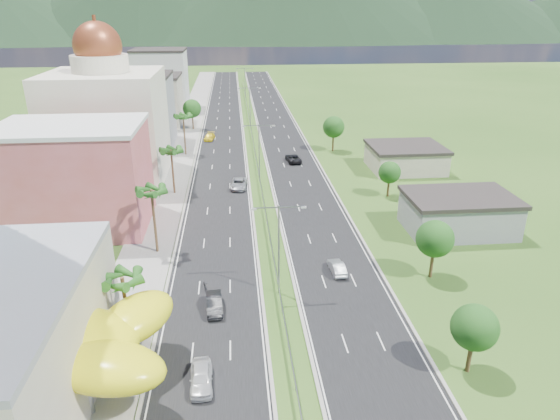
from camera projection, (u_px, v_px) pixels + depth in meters
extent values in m
plane|color=#2D5119|center=(288.00, 347.00, 49.02)|extent=(500.00, 500.00, 0.00)
cube|color=black|center=(223.00, 133.00, 131.23)|extent=(11.00, 260.00, 0.04)
cube|color=black|center=(279.00, 132.00, 132.53)|extent=(11.00, 260.00, 0.04)
cube|color=gray|center=(186.00, 133.00, 130.39)|extent=(7.00, 260.00, 0.12)
cube|color=gray|center=(254.00, 148.00, 115.08)|extent=(0.08, 216.00, 0.28)
cube|color=gray|center=(243.00, 85.00, 209.10)|extent=(0.10, 0.12, 0.70)
cylinder|color=gray|center=(279.00, 251.00, 56.13)|extent=(0.20, 0.20, 11.00)
cube|color=gray|center=(266.00, 208.00, 53.99)|extent=(2.88, 0.12, 0.12)
cube|color=gray|center=(292.00, 207.00, 54.24)|extent=(2.88, 0.12, 0.12)
cube|color=silver|center=(254.00, 209.00, 53.92)|extent=(0.60, 0.25, 0.18)
cube|color=silver|center=(304.00, 207.00, 54.39)|extent=(0.60, 0.25, 0.18)
cylinder|color=gray|center=(259.00, 154.00, 92.96)|extent=(0.20, 0.20, 11.00)
cube|color=gray|center=(251.00, 126.00, 90.82)|extent=(2.88, 0.12, 0.12)
cube|color=gray|center=(267.00, 125.00, 91.07)|extent=(2.88, 0.12, 0.12)
cube|color=silver|center=(244.00, 126.00, 90.75)|extent=(0.60, 0.25, 0.18)
cube|color=silver|center=(274.00, 126.00, 91.22)|extent=(0.60, 0.25, 0.18)
cylinder|color=gray|center=(250.00, 108.00, 134.40)|extent=(0.20, 0.20, 11.00)
cube|color=gray|center=(244.00, 88.00, 132.26)|extent=(2.88, 0.12, 0.12)
cube|color=gray|center=(255.00, 88.00, 132.51)|extent=(2.88, 0.12, 0.12)
cube|color=silver|center=(239.00, 88.00, 132.19)|extent=(0.60, 0.25, 0.18)
cube|color=silver|center=(260.00, 88.00, 132.66)|extent=(0.60, 0.25, 0.18)
cylinder|color=gray|center=(245.00, 84.00, 175.84)|extent=(0.20, 0.20, 11.00)
cube|color=gray|center=(241.00, 68.00, 173.70)|extent=(2.88, 0.12, 0.12)
cube|color=gray|center=(249.00, 68.00, 173.95)|extent=(2.88, 0.12, 0.12)
cube|color=silver|center=(237.00, 69.00, 173.62)|extent=(0.60, 0.25, 0.18)
cube|color=silver|center=(253.00, 68.00, 174.10)|extent=(0.60, 0.25, 0.18)
cylinder|color=gray|center=(23.00, 359.00, 44.33)|extent=(0.50, 0.50, 4.00)
cylinder|color=gray|center=(89.00, 394.00, 40.34)|extent=(0.50, 0.50, 4.00)
cylinder|color=gray|center=(126.00, 353.00, 45.11)|extent=(0.50, 0.50, 4.00)
cube|color=#C35450|center=(75.00, 179.00, 73.20)|extent=(20.00, 15.00, 15.00)
cube|color=beige|center=(108.00, 127.00, 93.43)|extent=(20.00, 20.00, 20.00)
cylinder|color=beige|center=(100.00, 63.00, 89.06)|extent=(10.00, 10.00, 3.00)
sphere|color=brown|center=(98.00, 46.00, 87.92)|extent=(8.40, 8.40, 8.40)
cube|color=gray|center=(138.00, 111.00, 117.30)|extent=(16.00, 15.00, 16.00)
cube|color=#B3A693|center=(152.00, 101.00, 138.13)|extent=(16.00, 15.00, 13.00)
cube|color=silver|center=(161.00, 80.00, 158.36)|extent=(16.00, 15.00, 18.00)
cube|color=gray|center=(458.00, 215.00, 73.51)|extent=(15.00, 10.00, 5.00)
cube|color=#B3A693|center=(405.00, 159.00, 101.42)|extent=(14.00, 12.00, 4.40)
cylinder|color=#47301C|center=(127.00, 312.00, 48.09)|extent=(0.36, 0.36, 7.50)
cylinder|color=#47301C|center=(155.00, 222.00, 66.22)|extent=(0.36, 0.36, 9.00)
cylinder|color=#47301C|center=(173.00, 172.00, 87.59)|extent=(0.36, 0.36, 8.00)
cylinder|color=#47301C|center=(185.00, 135.00, 110.46)|extent=(0.36, 0.36, 8.80)
cylinder|color=#47301C|center=(193.00, 120.00, 134.22)|extent=(0.40, 0.40, 4.90)
sphere|color=#23571B|center=(192.00, 109.00, 133.02)|extent=(4.90, 4.90, 4.90)
cylinder|color=#47301C|center=(470.00, 352.00, 45.00)|extent=(0.40, 0.40, 4.20)
sphere|color=#23571B|center=(475.00, 327.00, 43.97)|extent=(4.20, 4.20, 4.20)
cylinder|color=#47301C|center=(432.00, 260.00, 60.85)|extent=(0.40, 0.40, 4.55)
sphere|color=#23571B|center=(435.00, 239.00, 59.73)|extent=(4.55, 4.55, 4.55)
cylinder|color=#47301C|center=(388.00, 186.00, 87.02)|extent=(0.40, 0.40, 3.85)
sphere|color=#23571B|center=(390.00, 172.00, 86.08)|extent=(3.85, 3.85, 3.85)
cylinder|color=#47301C|center=(333.00, 141.00, 114.10)|extent=(0.40, 0.40, 4.90)
sphere|color=#23571B|center=(334.00, 127.00, 112.90)|extent=(4.90, 4.90, 4.90)
imported|color=silver|center=(201.00, 377.00, 43.75)|extent=(2.16, 4.94, 1.66)
imported|color=black|center=(214.00, 304.00, 54.61)|extent=(2.04, 4.96, 1.60)
imported|color=#96989D|center=(239.00, 184.00, 91.25)|extent=(3.32, 6.15, 1.64)
imported|color=yellow|center=(210.00, 137.00, 124.08)|extent=(2.89, 5.48, 1.51)
imported|color=#9EA1A5|center=(337.00, 267.00, 62.35)|extent=(1.77, 4.50, 1.46)
imported|color=black|center=(293.00, 158.00, 106.54)|extent=(3.30, 6.08, 1.62)
imported|color=black|center=(205.00, 284.00, 58.73)|extent=(0.96, 2.11, 1.30)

